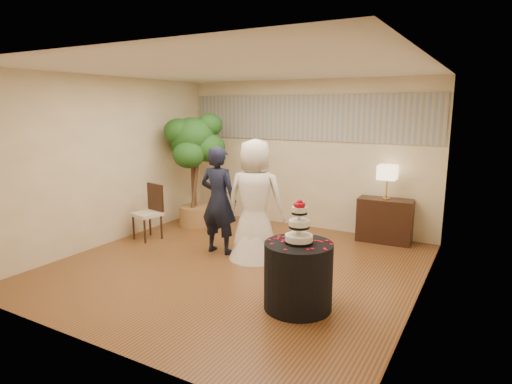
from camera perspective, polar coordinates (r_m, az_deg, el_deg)
The scene contains 15 objects.
floor at distance 6.39m, azimuth -2.58°, elevation -9.81°, with size 5.00×5.00×0.00m, color brown.
ceiling at distance 5.98m, azimuth -2.83°, elevation 16.08°, with size 5.00×5.00×0.00m, color white.
wall_back at distance 8.24m, azimuth 6.60°, elevation 4.94°, with size 5.00×0.06×2.80m, color beige.
wall_front at distance 4.17m, azimuth -21.27°, elevation -1.93°, with size 5.00×0.06×2.80m, color beige.
wall_left at distance 7.65m, azimuth -18.83°, elevation 3.93°, with size 0.06×5.00×2.80m, color beige.
wall_right at distance 5.17m, azimuth 21.49°, elevation 0.50°, with size 0.06×5.00×2.80m, color beige.
mural_border at distance 8.17m, azimuth 6.66°, elevation 9.81°, with size 4.90×0.02×0.85m, color #97978F.
groom at distance 6.75m, azimuth -5.01°, elevation -1.10°, with size 0.62×0.41×1.71m, color black.
bride at distance 6.46m, azimuth -0.12°, elevation -1.03°, with size 0.90×0.81×1.84m, color white.
cake_table at distance 5.03m, azimuth 5.64°, elevation -11.04°, with size 0.79×0.79×0.78m, color black.
wedding_cake at distance 4.82m, azimuth 5.78°, elevation -3.95°, with size 0.32×0.32×0.50m, color white, non-canonical shape.
console at distance 7.70m, azimuth 16.78°, elevation -3.65°, with size 0.91×0.40×0.76m, color black.
table_lamp at distance 7.56m, azimuth 17.07°, elevation 1.25°, with size 0.30×0.30×0.58m, color #CDB287, non-canonical shape.
ficus_tree at distance 8.35m, azimuth -8.35°, elevation 3.00°, with size 1.06×1.06×2.23m, color #20541B, non-canonical shape.
side_chair at distance 7.72m, azimuth -14.36°, elevation -2.66°, with size 0.44×0.46×0.97m, color black, non-canonical shape.
Camera 1 is at (3.17, -5.05, 2.30)m, focal length 30.00 mm.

